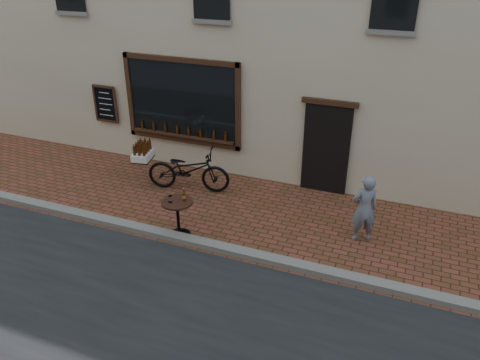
% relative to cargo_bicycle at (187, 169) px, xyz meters
% --- Properties ---
extents(ground, '(90.00, 90.00, 0.00)m').
position_rel_cargo_bicycle_xyz_m(ground, '(1.23, -2.27, -0.55)').
color(ground, '#56311B').
rests_on(ground, ground).
extents(kerb, '(90.00, 0.25, 0.12)m').
position_rel_cargo_bicycle_xyz_m(kerb, '(1.23, -2.07, -0.49)').
color(kerb, slate).
rests_on(kerb, ground).
extents(cargo_bicycle, '(2.44, 1.12, 1.15)m').
position_rel_cargo_bicycle_xyz_m(cargo_bicycle, '(0.00, 0.00, 0.00)').
color(cargo_bicycle, black).
rests_on(cargo_bicycle, ground).
extents(bistro_table, '(0.64, 0.64, 1.11)m').
position_rel_cargo_bicycle_xyz_m(bistro_table, '(0.80, -1.92, 0.04)').
color(bistro_table, black).
rests_on(bistro_table, ground).
extents(pedestrian, '(0.63, 0.54, 1.46)m').
position_rel_cargo_bicycle_xyz_m(pedestrian, '(4.34, -0.66, 0.18)').
color(pedestrian, slate).
rests_on(pedestrian, ground).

